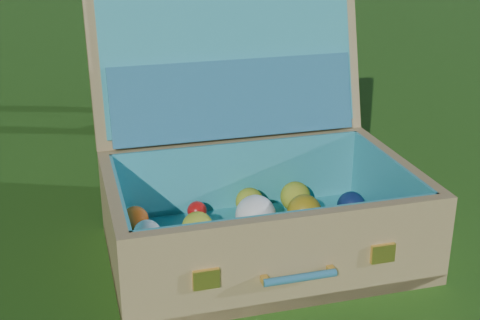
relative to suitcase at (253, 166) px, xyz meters
name	(u,v)px	position (x,y,z in m)	size (l,w,h in m)	color
ground	(204,288)	(-0.20, -0.13, -0.17)	(60.00, 60.00, 0.00)	#215114
suitcase	(253,166)	(0.00, 0.00, 0.00)	(0.79, 0.75, 0.61)	tan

